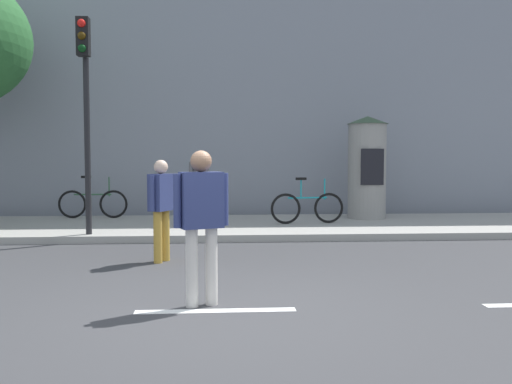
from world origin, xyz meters
TOP-DOWN VIEW (x-y plane):
  - ground_plane at (0.00, 0.00)m, footprint 80.00×80.00m
  - sidewalk_curb at (0.00, 7.00)m, footprint 36.00×4.00m
  - lane_markings at (0.00, 0.00)m, footprint 25.80×0.16m
  - building_backdrop at (0.00, 12.00)m, footprint 36.00×5.00m
  - traffic_light at (-2.59, 5.24)m, footprint 0.24×0.45m
  - poster_column at (3.84, 7.95)m, footprint 1.06×1.06m
  - pedestrian_near_pole at (-0.89, 3.02)m, footprint 0.42×0.57m
  - pedestrian_with_bag at (-0.16, 0.23)m, footprint 0.62×0.39m
  - pedestrian_in_light_jacket at (-0.41, 6.88)m, footprint 0.45×0.43m
  - bicycle_leaning at (-3.18, 8.40)m, footprint 1.77×0.11m
  - bicycle_upright at (2.13, 6.87)m, footprint 1.77×0.26m

SIDE VIEW (x-z plane):
  - ground_plane at x=0.00m, z-range 0.00..0.00m
  - lane_markings at x=0.00m, z-range 0.00..0.01m
  - sidewalk_curb at x=0.00m, z-range 0.00..0.15m
  - bicycle_leaning at x=-3.18m, z-range -0.01..1.08m
  - bicycle_upright at x=2.13m, z-range -0.01..1.08m
  - pedestrian_near_pole at x=-0.89m, z-range 0.15..1.82m
  - pedestrian_with_bag at x=-0.16m, z-range 0.17..1.97m
  - pedestrian_in_light_jacket at x=-0.41m, z-range 0.29..1.97m
  - poster_column at x=3.84m, z-range 0.17..2.78m
  - traffic_light at x=-2.59m, z-range 0.89..5.19m
  - building_backdrop at x=0.00m, z-range 0.00..8.75m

